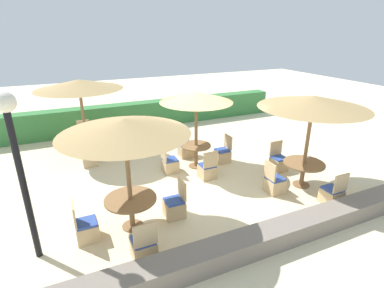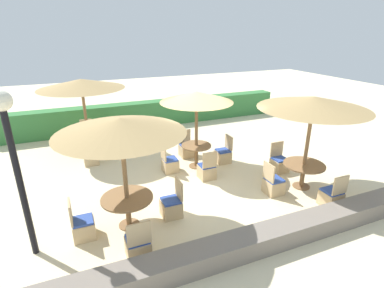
{
  "view_description": "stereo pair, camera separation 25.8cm",
  "coord_description": "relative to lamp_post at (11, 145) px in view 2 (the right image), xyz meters",
  "views": [
    {
      "loc": [
        -3.59,
        -7.31,
        4.27
      ],
      "look_at": [
        0.0,
        0.6,
        0.9
      ],
      "focal_mm": 28.0,
      "sensor_mm": 36.0,
      "label": 1
    },
    {
      "loc": [
        -3.36,
        -7.42,
        4.27
      ],
      "look_at": [
        0.0,
        0.6,
        0.9
      ],
      "focal_mm": 28.0,
      "sensor_mm": 36.0,
      "label": 2
    }
  ],
  "objects": [
    {
      "name": "stone_border",
      "position": [
        4.4,
        -1.67,
        -2.13
      ],
      "size": [
        10.0,
        0.56,
        0.43
      ],
      "primitive_type": "cube",
      "color": "slate",
      "rests_on": "ground_plane"
    },
    {
      "name": "round_table_center",
      "position": [
        4.64,
        2.48,
        -1.78
      ],
      "size": [
        0.96,
        0.96,
        0.76
      ],
      "color": "olive",
      "rests_on": "ground_plane"
    },
    {
      "name": "parasol_front_left",
      "position": [
        1.94,
        0.16,
        0.06
      ],
      "size": [
        2.72,
        2.72,
        2.58
      ],
      "color": "olive",
      "rests_on": "ground_plane"
    },
    {
      "name": "hedge_row",
      "position": [
        4.4,
        7.44,
        -1.79
      ],
      "size": [
        13.0,
        0.7,
        1.13
      ],
      "primitive_type": "cube",
      "color": "#387A3D",
      "rests_on": "ground_plane"
    },
    {
      "name": "round_table_front_right",
      "position": [
        6.89,
        0.06,
        -1.78
      ],
      "size": [
        1.14,
        1.14,
        0.71
      ],
      "color": "olive",
      "rests_on": "ground_plane"
    },
    {
      "name": "patio_chair_back_left_north",
      "position": [
        1.55,
        6.11,
        -2.09
      ],
      "size": [
        0.46,
        0.46,
        0.93
      ],
      "rotation": [
        0.0,
        0.0,
        3.14
      ],
      "color": "tan",
      "rests_on": "ground_plane"
    },
    {
      "name": "patio_chair_center_east",
      "position": [
        5.63,
        2.44,
        -2.09
      ],
      "size": [
        0.46,
        0.46,
        0.93
      ],
      "rotation": [
        0.0,
        0.0,
        1.57
      ],
      "color": "tan",
      "rests_on": "ground_plane"
    },
    {
      "name": "patio_chair_front_left_west",
      "position": [
        0.94,
        0.12,
        -2.09
      ],
      "size": [
        0.46,
        0.46,
        0.93
      ],
      "rotation": [
        0.0,
        0.0,
        -1.57
      ],
      "color": "tan",
      "rests_on": "ground_plane"
    },
    {
      "name": "patio_chair_front_right_south",
      "position": [
        6.88,
        -1.02,
        -2.09
      ],
      "size": [
        0.46,
        0.46,
        0.93
      ],
      "color": "tan",
      "rests_on": "ground_plane"
    },
    {
      "name": "parasol_back_left",
      "position": [
        1.51,
        5.04,
        0.16
      ],
      "size": [
        2.88,
        2.88,
        2.68
      ],
      "color": "olive",
      "rests_on": "ground_plane"
    },
    {
      "name": "lamp_post",
      "position": [
        0.0,
        0.0,
        0.0
      ],
      "size": [
        0.36,
        0.36,
        3.32
      ],
      "color": "black",
      "rests_on": "ground_plane"
    },
    {
      "name": "patio_chair_front_left_south",
      "position": [
        1.9,
        -0.95,
        -2.09
      ],
      "size": [
        0.46,
        0.46,
        0.93
      ],
      "color": "tan",
      "rests_on": "ground_plane"
    },
    {
      "name": "patio_chair_center_north",
      "position": [
        4.66,
        3.4,
        -2.09
      ],
      "size": [
        0.46,
        0.46,
        0.93
      ],
      "rotation": [
        0.0,
        0.0,
        3.14
      ],
      "color": "tan",
      "rests_on": "ground_plane"
    },
    {
      "name": "parasol_front_right",
      "position": [
        6.89,
        0.06,
        0.11
      ],
      "size": [
        2.88,
        2.88,
        2.63
      ],
      "color": "olive",
      "rests_on": "ground_plane"
    },
    {
      "name": "patio_chair_front_right_north",
      "position": [
        6.93,
        1.14,
        -2.09
      ],
      "size": [
        0.46,
        0.46,
        0.93
      ],
      "rotation": [
        0.0,
        0.0,
        3.14
      ],
      "color": "tan",
      "rests_on": "ground_plane"
    },
    {
      "name": "round_table_front_left",
      "position": [
        1.94,
        0.16,
        -1.75
      ],
      "size": [
        1.16,
        1.16,
        0.74
      ],
      "color": "olive",
      "rests_on": "ground_plane"
    },
    {
      "name": "patio_chair_front_right_west",
      "position": [
        5.9,
        0.07,
        -2.09
      ],
      "size": [
        0.46,
        0.46,
        0.93
      ],
      "rotation": [
        0.0,
        0.0,
        -1.57
      ],
      "color": "tan",
      "rests_on": "ground_plane"
    },
    {
      "name": "patio_chair_back_left_south",
      "position": [
        1.47,
        4.0,
        -2.09
      ],
      "size": [
        0.46,
        0.46,
        0.93
      ],
      "color": "tan",
      "rests_on": "ground_plane"
    },
    {
      "name": "ground_plane",
      "position": [
        4.4,
        1.67,
        -2.35
      ],
      "size": [
        40.0,
        40.0,
        0.0
      ],
      "primitive_type": "plane",
      "color": "beige"
    },
    {
      "name": "patio_chair_center_south",
      "position": [
        4.6,
        1.58,
        -2.09
      ],
      "size": [
        0.46,
        0.46,
        0.93
      ],
      "color": "tan",
      "rests_on": "ground_plane"
    },
    {
      "name": "round_table_back_left",
      "position": [
        1.51,
        5.04,
        -1.78
      ],
      "size": [
        1.13,
        1.13,
        0.71
      ],
      "color": "olive",
      "rests_on": "ground_plane"
    },
    {
      "name": "patio_chair_front_left_east",
      "position": [
        2.99,
        0.15,
        -2.09
      ],
      "size": [
        0.46,
        0.46,
        0.93
      ],
      "rotation": [
        0.0,
        0.0,
        1.57
      ],
      "color": "tan",
      "rests_on": "ground_plane"
    },
    {
      "name": "parasol_center",
      "position": [
        4.64,
        2.48,
        -0.04
      ],
      "size": [
        2.26,
        2.26,
        2.49
      ],
      "color": "olive",
      "rests_on": "ground_plane"
    },
    {
      "name": "patio_chair_back_left_east",
      "position": [
        2.53,
        5.09,
        -2.09
      ],
      "size": [
        0.46,
        0.46,
        0.93
      ],
      "rotation": [
        0.0,
        0.0,
        1.57
      ],
      "color": "tan",
      "rests_on": "ground_plane"
    },
    {
      "name": "patio_chair_center_west",
      "position": [
        3.71,
        2.45,
        -2.09
      ],
      "size": [
        0.46,
        0.46,
        0.93
      ],
      "rotation": [
        0.0,
        0.0,
        -1.57
      ],
      "color": "tan",
      "rests_on": "ground_plane"
    }
  ]
}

